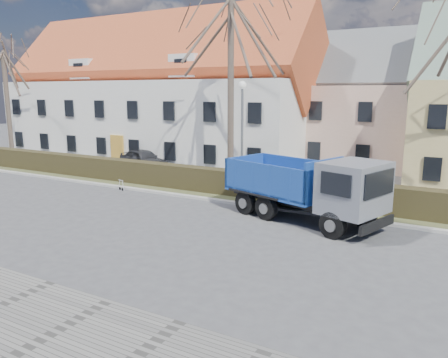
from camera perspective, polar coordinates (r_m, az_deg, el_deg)
The scene contains 12 objects.
ground at distance 17.78m, azimuth -6.48°, elevation -6.40°, with size 120.00×120.00×0.00m, color #464649.
curb_far at distance 21.52m, azimuth 0.63°, elevation -3.02°, with size 80.00×0.30×0.12m, color #A9A6A0.
grass_strip at distance 22.90m, azimuth 2.54°, elevation -2.17°, with size 80.00×3.00×0.10m, color #444A29.
hedge at distance 22.59m, azimuth 2.33°, elevation -0.80°, with size 60.00×0.90×1.30m, color #2C2616.
building_white at distance 37.55m, azimuth -8.71°, elevation 10.22°, with size 26.80×10.80×9.50m, color white, non-canonical shape.
building_pink at distance 34.28m, azimuth 19.30°, elevation 8.38°, with size 10.80×8.80×8.00m, color beige, non-canonical shape.
tree_0 at distance 38.90m, azimuth -26.48°, elevation 9.51°, with size 7.20×7.20×9.90m, color brown, non-canonical shape.
tree_1 at distance 25.25m, azimuth 0.89°, elevation 13.45°, with size 9.20×9.20×12.65m, color brown, non-canonical shape.
dump_truck at distance 18.84m, azimuth 9.67°, elevation -0.92°, with size 7.24×2.69×2.89m, color navy, non-canonical shape.
streetlight at distance 23.33m, azimuth 2.37°, elevation 5.45°, with size 0.47×0.47×6.01m, color gray, non-canonical shape.
cart_frame at distance 25.09m, azimuth -13.53°, elevation -0.64°, with size 0.71×0.41×0.65m, color silver, non-canonical shape.
parked_car_a at distance 31.35m, azimuth -10.49°, elevation 2.57°, with size 1.70×4.22×1.44m, color #242529.
Camera 1 is at (9.91, -13.74, 5.39)m, focal length 35.00 mm.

